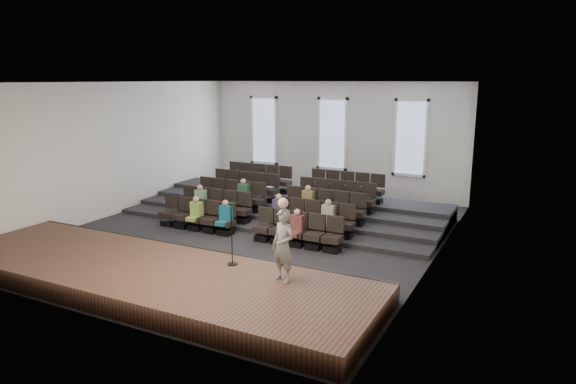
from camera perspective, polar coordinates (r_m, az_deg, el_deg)
The scene contains 14 objects.
ground at distance 17.49m, azimuth -3.87°, elevation -4.55°, with size 14.00×14.00×0.00m, color black.
ceiling at distance 16.72m, azimuth -4.12°, elevation 12.10°, with size 12.00×14.00×0.02m, color white.
wall_back at distance 23.17m, azimuth 5.00°, elevation 5.96°, with size 12.00×0.04×5.00m, color silver.
wall_front at distance 11.60m, azimuth -22.10°, elevation -1.47°, with size 12.00×0.04×5.00m, color silver.
wall_left at distance 20.65m, azimuth -18.52°, elevation 4.57°, with size 0.04×14.00×5.00m, color silver.
wall_right at distance 14.80m, azimuth 16.45°, elevation 1.80°, with size 0.04×14.00×5.00m, color silver.
stage at distance 13.53m, azimuth -15.14°, elevation -9.03°, with size 11.80×3.60×0.50m, color #513122.
stage_lip at distance 14.80m, azimuth -10.54°, elevation -6.92°, with size 11.80×0.06×0.52m, color black.
risers at distance 20.12m, azimuth 0.75°, elevation -1.66°, with size 11.80×4.80×0.60m.
seating_rows at distance 18.60m, azimuth -1.47°, elevation -1.31°, with size 6.80×4.70×1.67m.
windows at distance 23.09m, azimuth 4.95°, elevation 6.44°, with size 8.44×0.10×3.24m.
audience at distance 17.53m, azimuth -3.37°, elevation -1.74°, with size 5.45×2.64×1.10m.
speaker at distance 11.85m, azimuth -0.54°, elevation -5.98°, with size 0.63×0.41×1.72m, color slate.
mic_stand at distance 13.08m, azimuth -6.24°, elevation -6.03°, with size 0.27×0.27×1.60m.
Camera 1 is at (8.62, -14.33, 5.12)m, focal length 32.00 mm.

